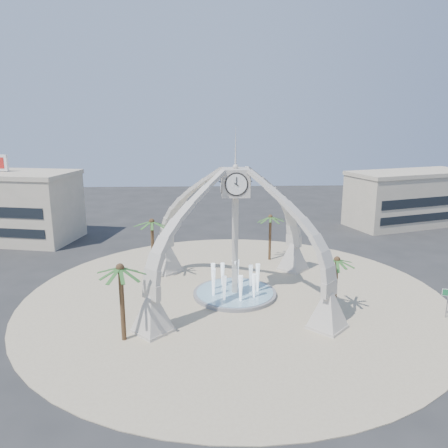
{
  "coord_description": "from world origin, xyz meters",
  "views": [
    {
      "loc": [
        -2.78,
        -39.27,
        16.72
      ],
      "look_at": [
        -0.95,
        2.0,
        6.68
      ],
      "focal_mm": 35.0,
      "sensor_mm": 36.0,
      "label": 1
    }
  ],
  "objects_px": {
    "clock_tower": "(235,231)",
    "palm_west": "(152,222)",
    "street_sign": "(448,297)",
    "fountain": "(235,293)",
    "palm_north": "(270,217)",
    "palm_east": "(337,260)",
    "palm_south": "(120,269)"
  },
  "relations": [
    {
      "from": "palm_east",
      "to": "palm_west",
      "type": "height_order",
      "value": "palm_west"
    },
    {
      "from": "palm_north",
      "to": "street_sign",
      "type": "relative_size",
      "value": 2.17
    },
    {
      "from": "clock_tower",
      "to": "street_sign",
      "type": "height_order",
      "value": "clock_tower"
    },
    {
      "from": "street_sign",
      "to": "palm_east",
      "type": "bearing_deg",
      "value": -168.65
    },
    {
      "from": "fountain",
      "to": "palm_north",
      "type": "relative_size",
      "value": 1.33
    },
    {
      "from": "palm_west",
      "to": "street_sign",
      "type": "xyz_separation_m",
      "value": [
        26.08,
        -10.45,
        -4.25
      ]
    },
    {
      "from": "fountain",
      "to": "street_sign",
      "type": "xyz_separation_m",
      "value": [
        17.78,
        -5.63,
        1.69
      ]
    },
    {
      "from": "palm_west",
      "to": "street_sign",
      "type": "distance_m",
      "value": 28.42
    },
    {
      "from": "palm_east",
      "to": "fountain",
      "type": "bearing_deg",
      "value": 154.76
    },
    {
      "from": "palm_north",
      "to": "street_sign",
      "type": "distance_m",
      "value": 21.07
    },
    {
      "from": "clock_tower",
      "to": "palm_west",
      "type": "distance_m",
      "value": 9.61
    },
    {
      "from": "palm_south",
      "to": "palm_west",
      "type": "bearing_deg",
      "value": 86.34
    },
    {
      "from": "fountain",
      "to": "street_sign",
      "type": "distance_m",
      "value": 18.72
    },
    {
      "from": "palm_east",
      "to": "palm_south",
      "type": "height_order",
      "value": "palm_south"
    },
    {
      "from": "fountain",
      "to": "street_sign",
      "type": "relative_size",
      "value": 2.89
    },
    {
      "from": "palm_west",
      "to": "palm_north",
      "type": "height_order",
      "value": "palm_west"
    },
    {
      "from": "palm_north",
      "to": "street_sign",
      "type": "bearing_deg",
      "value": -51.94
    },
    {
      "from": "clock_tower",
      "to": "street_sign",
      "type": "distance_m",
      "value": 19.18
    },
    {
      "from": "palm_north",
      "to": "palm_west",
      "type": "bearing_deg",
      "value": -155.9
    },
    {
      "from": "fountain",
      "to": "palm_east",
      "type": "bearing_deg",
      "value": -25.24
    },
    {
      "from": "clock_tower",
      "to": "palm_west",
      "type": "xyz_separation_m",
      "value": [
        -8.3,
        4.83,
        -0.26
      ]
    },
    {
      "from": "palm_west",
      "to": "palm_south",
      "type": "height_order",
      "value": "palm_west"
    },
    {
      "from": "palm_west",
      "to": "street_sign",
      "type": "relative_size",
      "value": 2.54
    },
    {
      "from": "clock_tower",
      "to": "palm_north",
      "type": "distance_m",
      "value": 11.9
    },
    {
      "from": "fountain",
      "to": "palm_south",
      "type": "relative_size",
      "value": 1.2
    },
    {
      "from": "fountain",
      "to": "palm_west",
      "type": "xyz_separation_m",
      "value": [
        -8.3,
        4.83,
        5.94
      ]
    },
    {
      "from": "palm_west",
      "to": "fountain",
      "type": "bearing_deg",
      "value": -30.17
    },
    {
      "from": "palm_east",
      "to": "street_sign",
      "type": "relative_size",
      "value": 2.0
    },
    {
      "from": "fountain",
      "to": "street_sign",
      "type": "bearing_deg",
      "value": -17.57
    },
    {
      "from": "fountain",
      "to": "palm_west",
      "type": "bearing_deg",
      "value": 149.83
    },
    {
      "from": "clock_tower",
      "to": "palm_south",
      "type": "bearing_deg",
      "value": -137.88
    },
    {
      "from": "clock_tower",
      "to": "street_sign",
      "type": "xyz_separation_m",
      "value": [
        17.78,
        -5.63,
        -4.51
      ]
    }
  ]
}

